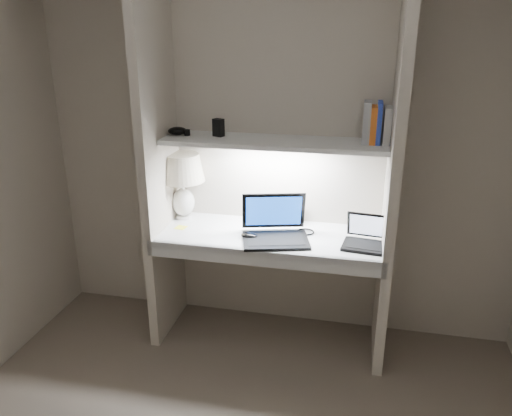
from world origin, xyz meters
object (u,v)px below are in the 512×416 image
(laptop_netbook, at_px, (368,239))
(speaker, at_px, (295,213))
(book_row, at_px, (382,124))
(table_lamp, at_px, (182,175))
(laptop_main, at_px, (275,229))

(laptop_netbook, relative_size, speaker, 2.22)
(laptop_netbook, xyz_separation_m, book_row, (0.03, 0.18, 0.67))
(table_lamp, bearing_deg, laptop_main, -17.43)
(speaker, bearing_deg, laptop_netbook, -12.72)
(table_lamp, height_order, laptop_netbook, table_lamp)
(table_lamp, height_order, speaker, table_lamp)
(speaker, relative_size, book_row, 0.57)
(laptop_main, bearing_deg, table_lamp, 147.28)
(laptop_main, relative_size, speaker, 3.39)
(book_row, bearing_deg, speaker, 170.71)
(book_row, bearing_deg, table_lamp, 179.12)
(laptop_main, height_order, speaker, laptop_main)
(laptop_main, relative_size, laptop_netbook, 1.53)
(laptop_main, height_order, book_row, book_row)
(table_lamp, xyz_separation_m, speaker, (0.77, 0.07, -0.24))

